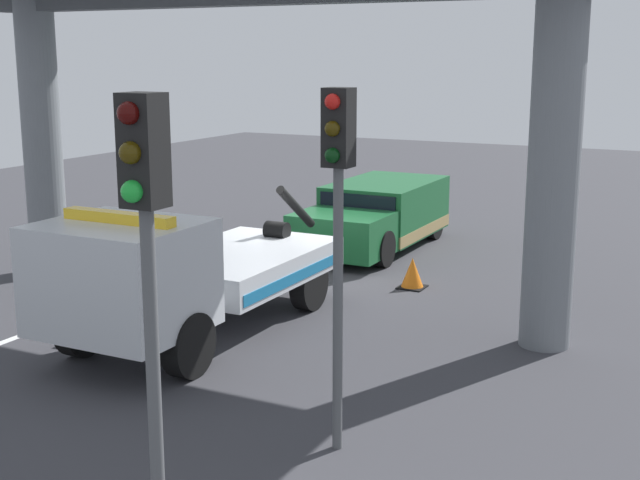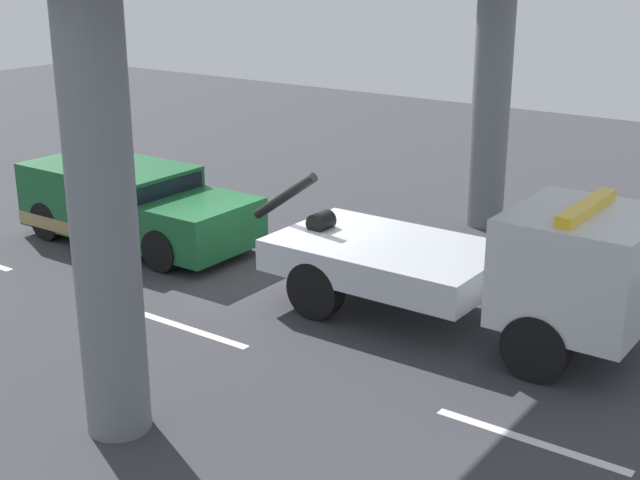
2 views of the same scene
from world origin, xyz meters
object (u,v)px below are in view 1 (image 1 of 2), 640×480
tow_truck_white (178,274)px  traffic_cone_orange (412,274)px  traffic_light_near (338,192)px  traffic_light_far (146,247)px  towed_van_green (377,216)px

tow_truck_white → traffic_cone_orange: (-5.04, 2.20, -0.90)m
tow_truck_white → traffic_light_near: bearing=59.9°
tow_truck_white → traffic_light_far: traffic_light_far is taller
towed_van_green → traffic_cone_orange: 3.95m
traffic_light_near → traffic_cone_orange: traffic_light_near is taller
tow_truck_white → traffic_light_near: traffic_light_near is taller
tow_truck_white → traffic_cone_orange: 5.57m
towed_van_green → tow_truck_white: bearing=0.0°
traffic_light_near → traffic_light_far: traffic_light_far is taller
tow_truck_white → towed_van_green: (-8.28, -0.01, -0.42)m
traffic_light_far → traffic_cone_orange: size_ratio=7.01×
traffic_light_near → traffic_light_far: bearing=0.0°
traffic_cone_orange → tow_truck_white: bearing=-23.6°
traffic_light_far → traffic_cone_orange: (-10.90, -1.86, -2.94)m
towed_van_green → traffic_cone_orange: towed_van_green is taller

